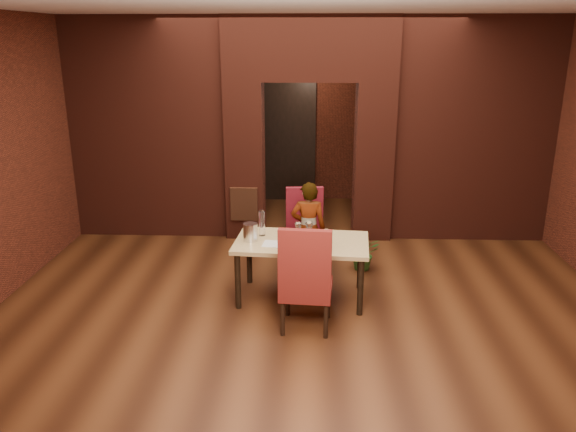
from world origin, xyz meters
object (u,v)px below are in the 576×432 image
Objects in this scene: person_seated at (308,229)px; wine_glass_a at (298,231)px; water_bottle at (262,223)px; potted_plant at (363,253)px; dining_table at (301,270)px; wine_glass_c at (326,238)px; chair_far at (306,231)px; wine_glass_b at (309,232)px; wine_bucket at (251,232)px; chair_near at (306,276)px.

person_seated is 6.24× the size of wine_glass_a.
water_bottle is 1.57m from potted_plant.
dining_table is 0.54m from wine_glass_c.
chair_far is 0.82m from potted_plant.
wine_glass_b is (0.12, -0.08, 0.02)m from wine_glass_a.
chair_far is 2.39× the size of potted_plant.
wine_bucket is 0.46× the size of potted_plant.
dining_table is at bearing -51.93° from wine_glass_a.
potted_plant is (1.26, 0.70, -0.64)m from water_bottle.
water_bottle is at bearing 45.78° from person_seated.
wine_glass_b is at bearing -87.47° from chair_near.
dining_table is 4.85× the size of water_bottle.
person_seated is (0.07, 0.71, 0.25)m from dining_table.
chair_far is at bearing -84.68° from chair_near.
wine_glass_a is (-0.10, 0.73, 0.23)m from chair_near.
wine_glass_a is at bearing 80.86° from person_seated.
chair_far reaches higher than wine_bucket.
water_bottle is at bearing 57.87° from wine_bucket.
person_seated is 3.91× the size of water_bottle.
chair_far is 5.46× the size of wine_glass_a.
chair_far is 3.43× the size of water_bottle.
chair_near is 5.91× the size of wine_glass_a.
wine_glass_b reaches higher than wine_glass_a.
wine_bucket is (-0.54, -0.07, 0.01)m from wine_glass_a.
person_seated reaches higher than dining_table.
wine_glass_a is 1.30m from potted_plant.
chair_far is 1.50m from chair_near.
chair_far is at bearing 91.74° from dining_table.
chair_far reaches higher than dining_table.
person_seated is 0.69m from wine_glass_a.
dining_table is at bearing 152.90° from wine_glass_c.
chair_near is 3.71× the size of water_bottle.
chair_near is 4.98× the size of wine_glass_b.
wine_bucket is (-0.65, -0.72, 0.20)m from person_seated.
potted_plant is at bearing 52.23° from dining_table.
wine_bucket is 1.73m from potted_plant.
dining_table is at bearing -132.23° from potted_plant.
wine_glass_b is at bearing -1.43° from wine_bucket.
person_seated is 5.92× the size of wine_bucket.
chair_far is 0.92× the size of chair_near.
person_seated reaches higher than chair_near.
potted_plant is at bearing 51.84° from wine_glass_b.
potted_plant is at bearing 44.51° from wine_glass_a.
wine_glass_b is at bearing -20.02° from water_bottle.
chair_near is at bearing -94.79° from chair_far.
person_seated is 0.89m from wine_glass_c.
chair_far is 0.81m from wine_glass_a.
wine_bucket reaches higher than potted_plant.
chair_near reaches higher than dining_table.
dining_table is 0.71m from water_bottle.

